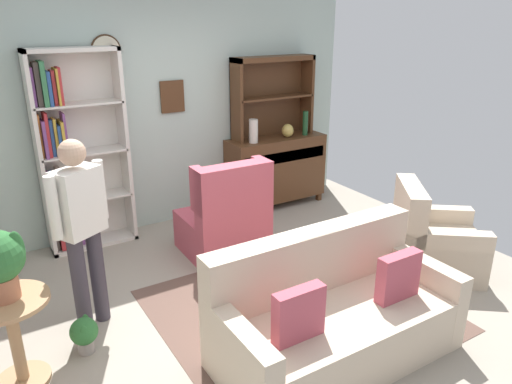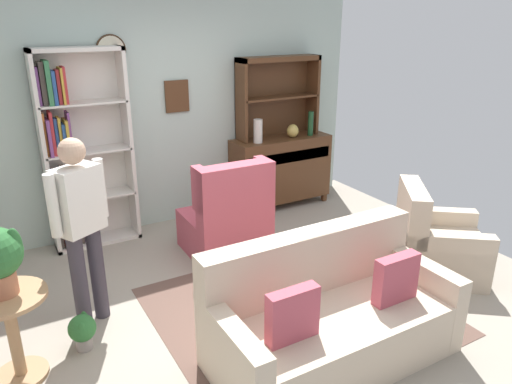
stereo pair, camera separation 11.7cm
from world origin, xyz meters
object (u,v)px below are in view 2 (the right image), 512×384
at_px(wingback_chair, 227,221).
at_px(plant_stand, 12,327).
at_px(couch_floral, 329,318).
at_px(person_reading, 81,221).
at_px(armchair_floral, 435,245).
at_px(sideboard, 281,168).
at_px(vase_tall, 258,131).
at_px(bottle_wine, 311,123).
at_px(bookshelf, 78,152).
at_px(potted_plant_small, 82,330).
at_px(sideboard_hutch, 277,86).
at_px(vase_round, 293,131).

bearing_deg(wingback_chair, plant_stand, -156.29).
bearing_deg(couch_floral, wingback_chair, 87.56).
bearing_deg(wingback_chair, person_reading, -161.36).
distance_m(armchair_floral, person_reading, 3.25).
bearing_deg(sideboard, vase_tall, -168.37).
distance_m(bottle_wine, couch_floral, 3.25).
relative_size(plant_stand, person_reading, 0.42).
distance_m(couch_floral, armchair_floral, 1.72).
bearing_deg(person_reading, bottle_wine, 23.29).
xyz_separation_m(bookshelf, person_reading, (-0.29, -1.53, -0.14)).
relative_size(armchair_floral, potted_plant_small, 3.75).
xyz_separation_m(sideboard_hutch, vase_round, (0.13, -0.18, -0.55)).
bearing_deg(bottle_wine, potted_plant_small, -152.92).
bearing_deg(vase_round, sideboard, 152.83).
height_order(bookshelf, plant_stand, bookshelf).
distance_m(wingback_chair, potted_plant_small, 1.86).
distance_m(sideboard_hutch, armchair_floral, 2.72).
relative_size(vase_tall, vase_round, 1.70).
bearing_deg(plant_stand, sideboard_hutch, 30.42).
distance_m(plant_stand, person_reading, 0.88).
xyz_separation_m(vase_tall, bottle_wine, (0.78, -0.01, 0.01)).
xyz_separation_m(couch_floral, potted_plant_small, (-1.57, 0.97, -0.15)).
bearing_deg(sideboard, person_reading, -152.35).
height_order(wingback_chair, person_reading, person_reading).
relative_size(sideboard, couch_floral, 0.72).
xyz_separation_m(vase_tall, potted_plant_small, (-2.51, -1.69, -0.90)).
xyz_separation_m(sideboard_hutch, plant_stand, (-3.35, -1.96, -1.15)).
relative_size(bookshelf, vase_round, 12.35).
height_order(bookshelf, armchair_floral, bookshelf).
relative_size(vase_round, wingback_chair, 0.16).
bearing_deg(potted_plant_small, vase_tall, 33.98).
distance_m(sideboard_hutch, vase_round, 0.60).
height_order(couch_floral, plant_stand, couch_floral).
xyz_separation_m(wingback_chair, plant_stand, (-2.09, -0.92, 0.02)).
xyz_separation_m(sideboard_hutch, vase_tall, (-0.39, -0.19, -0.50)).
bearing_deg(couch_floral, person_reading, 137.62).
distance_m(bookshelf, bottle_wine, 2.86).
bearing_deg(plant_stand, armchair_floral, -6.55).
distance_m(bottle_wine, person_reading, 3.42).
distance_m(sideboard, potted_plant_small, 3.41).
relative_size(bookshelf, potted_plant_small, 7.33).
relative_size(bottle_wine, potted_plant_small, 1.09).
distance_m(armchair_floral, wingback_chair, 2.08).
xyz_separation_m(sideboard_hutch, wingback_chair, (-1.25, -1.04, -1.18)).
relative_size(wingback_chair, potted_plant_small, 3.66).
bearing_deg(bottle_wine, plant_stand, -154.69).
height_order(sideboard, person_reading, person_reading).
relative_size(vase_tall, potted_plant_small, 1.01).
relative_size(sideboard_hutch, armchair_floral, 1.02).
bearing_deg(sideboard, potted_plant_small, -148.58).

